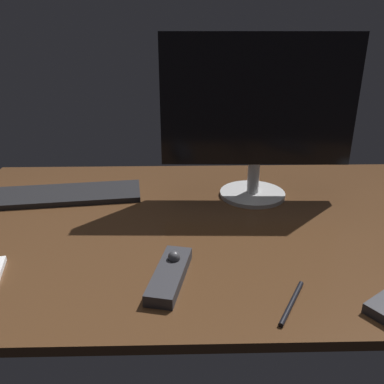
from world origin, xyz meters
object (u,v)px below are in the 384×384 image
at_px(monitor, 258,109).
at_px(media_remote, 170,274).
at_px(keyboard, 66,195).
at_px(pen, 292,303).

height_order(monitor, media_remote, monitor).
bearing_deg(keyboard, pen, -50.09).
xyz_separation_m(media_remote, pen, (0.22, -0.08, -0.01)).
bearing_deg(media_remote, pen, -98.23).
distance_m(monitor, media_remote, 0.52).
xyz_separation_m(keyboard, pen, (0.53, -0.49, -0.00)).
height_order(keyboard, pen, keyboard).
distance_m(keyboard, media_remote, 0.51).
xyz_separation_m(monitor, pen, (-0.01, -0.49, -0.24)).
distance_m(keyboard, pen, 0.72).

